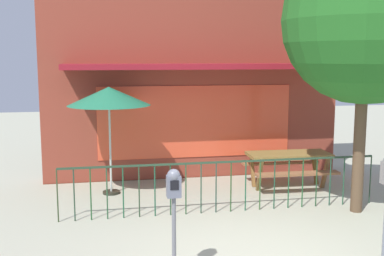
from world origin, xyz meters
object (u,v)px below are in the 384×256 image
at_px(patio_umbrella, 109,97).
at_px(parking_meter_near, 174,194).
at_px(street_tree, 366,21).
at_px(picnic_table_left, 289,160).

relative_size(patio_umbrella, parking_meter_near, 1.55).
bearing_deg(street_tree, picnic_table_left, 108.71).
bearing_deg(street_tree, patio_umbrella, 155.49).
bearing_deg(parking_meter_near, picnic_table_left, 51.06).
distance_m(patio_umbrella, street_tree, 5.13).
height_order(patio_umbrella, parking_meter_near, patio_umbrella).
distance_m(picnic_table_left, street_tree, 3.46).
height_order(picnic_table_left, street_tree, street_tree).
height_order(parking_meter_near, street_tree, street_tree).
height_order(picnic_table_left, parking_meter_near, parking_meter_near).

